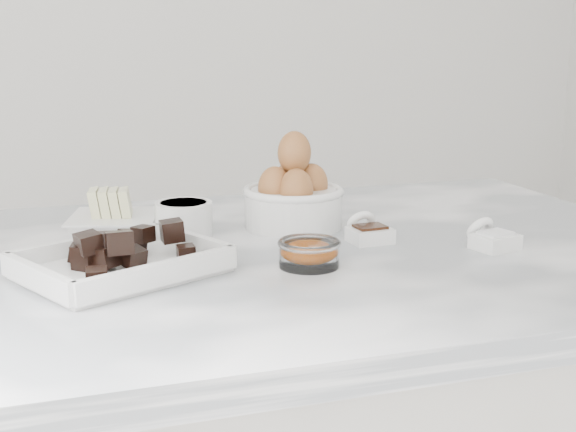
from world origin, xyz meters
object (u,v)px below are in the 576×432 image
object	(u,v)px
honey_bowl	(296,221)
zest_bowl	(309,252)
vanilla_spoon	(368,231)
salt_spoon	(491,238)
butter_plate	(112,212)
chocolate_dish	(121,256)
egg_bowl	(294,196)
sugar_ramekin	(184,217)

from	to	relation	value
honey_bowl	zest_bowl	xyz separation A→B (m)	(-0.05, -0.19, 0.00)
honey_bowl	vanilla_spoon	size ratio (longest dim) A/B	1.02
honey_bowl	salt_spoon	world-z (taller)	salt_spoon
butter_plate	honey_bowl	distance (m)	0.30
chocolate_dish	butter_plate	bearing A→B (deg)	85.87
egg_bowl	vanilla_spoon	world-z (taller)	egg_bowl
egg_bowl	butter_plate	bearing A→B (deg)	157.77
sugar_ramekin	honey_bowl	distance (m)	0.17
zest_bowl	vanilla_spoon	xyz separation A→B (m)	(0.13, 0.10, -0.00)
chocolate_dish	butter_plate	distance (m)	0.29
vanilla_spoon	sugar_ramekin	bearing A→B (deg)	154.37
salt_spoon	honey_bowl	bearing A→B (deg)	142.38
egg_bowl	vanilla_spoon	distance (m)	0.15
egg_bowl	zest_bowl	xyz separation A→B (m)	(-0.05, -0.22, -0.03)
chocolate_dish	sugar_ramekin	world-z (taller)	chocolate_dish
salt_spoon	sugar_ramekin	bearing A→B (deg)	152.23
honey_bowl	zest_bowl	size ratio (longest dim) A/B	0.92
butter_plate	vanilla_spoon	distance (m)	0.42
sugar_ramekin	egg_bowl	bearing A→B (deg)	-0.15
sugar_ramekin	zest_bowl	xyz separation A→B (m)	(0.12, -0.22, -0.01)
honey_bowl	chocolate_dish	bearing A→B (deg)	-153.11
chocolate_dish	honey_bowl	world-z (taller)	chocolate_dish
honey_bowl	butter_plate	bearing A→B (deg)	151.70
butter_plate	salt_spoon	bearing A→B (deg)	-32.92
honey_bowl	vanilla_spoon	distance (m)	0.12
egg_bowl	zest_bowl	distance (m)	0.23
vanilla_spoon	salt_spoon	world-z (taller)	same
butter_plate	honey_bowl	bearing A→B (deg)	-28.30
chocolate_dish	salt_spoon	xyz separation A→B (m)	(0.52, -0.04, -0.01)
butter_plate	honey_bowl	xyz separation A→B (m)	(0.26, -0.14, -0.00)
egg_bowl	honey_bowl	world-z (taller)	egg_bowl
egg_bowl	vanilla_spoon	bearing A→B (deg)	-57.96
zest_bowl	salt_spoon	world-z (taller)	salt_spoon
butter_plate	salt_spoon	distance (m)	0.59
egg_bowl	salt_spoon	size ratio (longest dim) A/B	1.92
butter_plate	egg_bowl	distance (m)	0.29
sugar_ramekin	egg_bowl	xyz separation A→B (m)	(0.18, -0.00, 0.02)
zest_bowl	salt_spoon	bearing A→B (deg)	1.14
sugar_ramekin	zest_bowl	distance (m)	0.25
sugar_ramekin	vanilla_spoon	xyz separation A→B (m)	(0.25, -0.12, -0.01)
salt_spoon	egg_bowl	bearing A→B (deg)	137.00
butter_plate	salt_spoon	xyz separation A→B (m)	(0.50, -0.32, -0.00)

